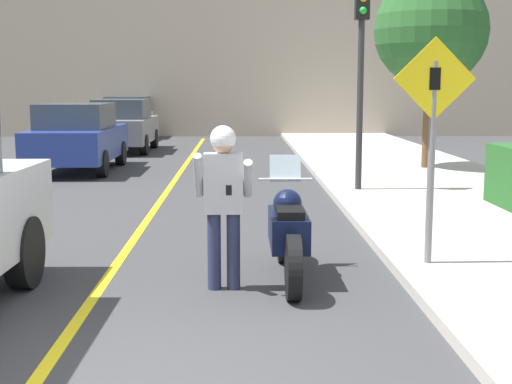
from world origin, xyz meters
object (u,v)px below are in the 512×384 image
(motorcycle, at_px, (288,233))
(crossing_sign, at_px, (433,129))
(street_tree, at_px, (431,31))
(parked_car_grey, at_px, (123,125))
(parked_car_white, at_px, (129,117))
(parked_car_blue, at_px, (78,137))
(traffic_light, at_px, (361,45))
(person_biker, at_px, (223,190))

(motorcycle, relative_size, crossing_sign, 0.88)
(motorcycle, xyz_separation_m, street_tree, (4.05, 9.69, 2.90))
(parked_car_grey, height_order, parked_car_white, same)
(crossing_sign, height_order, parked_car_blue, crossing_sign)
(traffic_light, relative_size, parked_car_blue, 0.94)
(street_tree, distance_m, parked_car_grey, 10.46)
(traffic_light, bearing_deg, parked_car_blue, 146.82)
(parked_car_white, bearing_deg, person_biker, -78.80)
(person_biker, distance_m, traffic_light, 7.07)
(motorcycle, relative_size, parked_car_grey, 0.53)
(motorcycle, relative_size, person_biker, 1.29)
(parked_car_blue, bearing_deg, crossing_sign, -58.21)
(crossing_sign, xyz_separation_m, parked_car_blue, (-6.16, 9.93, -0.78))
(motorcycle, distance_m, parked_car_white, 22.27)
(crossing_sign, bearing_deg, street_tree, 75.53)
(street_tree, xyz_separation_m, parked_car_white, (-9.12, 12.00, -2.56))
(motorcycle, bearing_deg, parked_car_grey, 105.56)
(crossing_sign, xyz_separation_m, traffic_light, (0.16, 5.80, 1.23))
(street_tree, bearing_deg, crossing_sign, -104.47)
(street_tree, relative_size, parked_car_white, 1.11)
(motorcycle, xyz_separation_m, parked_car_blue, (-4.56, 10.12, 0.34))
(street_tree, distance_m, parked_car_blue, 8.99)
(parked_car_white, bearing_deg, crossing_sign, -72.76)
(street_tree, height_order, parked_car_white, street_tree)
(crossing_sign, relative_size, parked_car_white, 0.60)
(crossing_sign, distance_m, parked_car_grey, 16.37)
(street_tree, bearing_deg, person_biker, -115.23)
(parked_car_grey, relative_size, parked_car_white, 1.00)
(street_tree, bearing_deg, traffic_light, -121.72)
(person_biker, relative_size, street_tree, 0.37)
(person_biker, xyz_separation_m, parked_car_blue, (-3.86, 10.51, -0.19))
(motorcycle, bearing_deg, crossing_sign, 6.70)
(motorcycle, distance_m, traffic_light, 6.67)
(motorcycle, height_order, traffic_light, traffic_light)
(crossing_sign, height_order, street_tree, street_tree)
(motorcycle, bearing_deg, person_biker, -150.77)
(traffic_light, height_order, street_tree, street_tree)
(motorcycle, distance_m, person_biker, 0.96)
(street_tree, relative_size, parked_car_blue, 1.11)
(motorcycle, bearing_deg, street_tree, 67.30)
(parked_car_blue, xyz_separation_m, parked_car_white, (-0.51, 11.56, 0.00))
(street_tree, distance_m, parked_car_white, 15.28)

